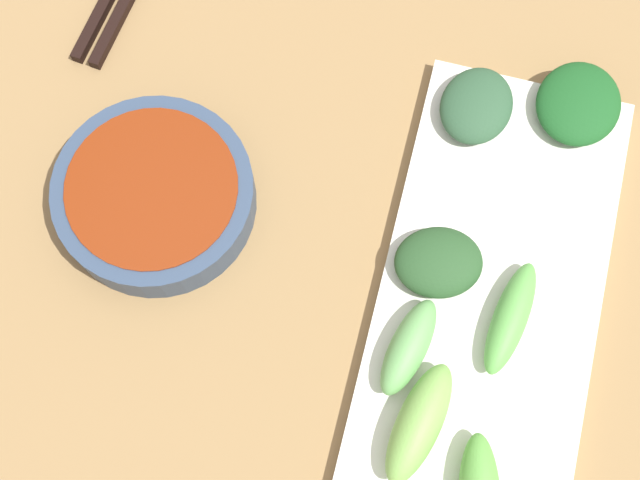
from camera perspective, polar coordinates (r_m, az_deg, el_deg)
tabletop at (r=0.59m, az=5.32°, el=-1.82°), size 2.10×2.10×0.02m
sauce_bowl at (r=0.59m, az=-10.95°, el=2.70°), size 0.13×0.13×0.03m
serving_plate at (r=0.58m, az=11.11°, el=-3.80°), size 0.14×0.32×0.01m
broccoli_stalk_0 at (r=0.56m, az=12.49°, el=-5.06°), size 0.03×0.08×0.02m
broccoli_leafy_1 at (r=0.61m, az=10.31°, el=8.74°), size 0.06×0.07×0.02m
broccoli_stalk_2 at (r=0.54m, az=6.58°, el=-11.94°), size 0.04×0.08×0.03m
broccoli_leafy_3 at (r=0.63m, az=16.74°, el=8.64°), size 0.07×0.07×0.02m
broccoli_leafy_4 at (r=0.56m, az=7.91°, el=-1.22°), size 0.07×0.06×0.02m
broccoli_stalk_6 at (r=0.55m, az=5.89°, el=-7.05°), size 0.04×0.07×0.02m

